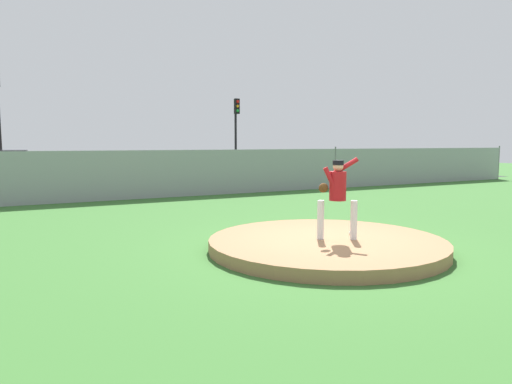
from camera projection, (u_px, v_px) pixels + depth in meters
The scene contains 11 objects.
ground_plane at pixel (210, 210), 14.34m from camera, with size 80.00×80.00×0.00m, color #386B2D.
asphalt_strip at pixel (142, 187), 21.82m from camera, with size 44.00×7.00×0.01m, color #2B2B2D.
pitchers_mound at pixel (326, 244), 9.04m from camera, with size 4.59×4.59×0.23m, color #99704C.
pitcher_youth at pixel (337, 191), 8.86m from camera, with size 0.81×0.45×1.58m.
baseball at pixel (351, 233), 9.40m from camera, with size 0.07×0.07×0.07m, color white.
chainlink_fence at pixel (171, 174), 17.76m from camera, with size 39.15×0.07×1.91m.
parked_car_white at pixel (169, 171), 22.05m from camera, with size 2.08×4.16×1.54m.
parked_car_red at pixel (5, 173), 19.42m from camera, with size 2.08×4.23×1.78m.
parked_car_slate at pixel (335, 166), 26.92m from camera, with size 2.03×4.13×1.59m.
traffic_cone_orange at pixel (230, 174), 27.16m from camera, with size 0.40×0.40×0.55m.
traffic_light_far at pixel (236, 124), 27.89m from camera, with size 0.28×0.46×4.72m.
Camera 1 is at (-5.34, -7.23, 2.08)m, focal length 32.53 mm.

